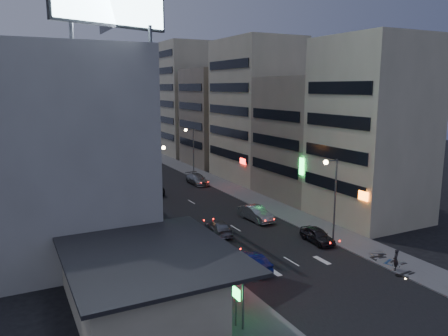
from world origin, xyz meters
TOP-DOWN VIEW (x-y plane):
  - ground at (0.00, 0.00)m, footprint 180.00×180.00m
  - sidewalk_left at (-8.00, 30.00)m, footprint 4.00×120.00m
  - sidewalk_right at (8.00, 30.00)m, footprint 4.00×120.00m
  - food_court at (-13.90, 2.00)m, footprint 11.00×13.00m
  - white_building at (-17.00, 20.00)m, footprint 14.00×24.00m
  - shophouse_near at (15.00, 10.50)m, footprint 10.00×11.00m
  - shophouse_mid at (15.50, 22.00)m, footprint 11.00×12.00m
  - shophouse_far at (15.00, 35.00)m, footprint 10.00×14.00m
  - far_left_a at (-15.50, 45.00)m, footprint 11.00×10.00m
  - far_left_b at (-16.00, 58.00)m, footprint 12.00×10.00m
  - far_right_a at (15.50, 50.00)m, footprint 11.00×12.00m
  - far_right_b at (16.00, 64.00)m, footprint 12.00×12.00m
  - street_lamp_right_near at (5.90, 6.00)m, footprint 1.60×0.44m
  - street_lamp_left at (-5.90, 22.00)m, footprint 1.60×0.44m
  - street_lamp_right_far at (5.90, 40.00)m, footprint 1.60×0.44m
  - parked_car_right_near at (4.95, 6.73)m, footprint 1.98×4.31m
  - parked_car_right_mid at (3.31, 15.40)m, footprint 2.15×5.08m
  - parked_car_left at (-3.31, 32.74)m, footprint 3.12×6.06m
  - parked_car_right_far at (4.87, 35.30)m, footprint 2.21×5.39m
  - road_car_blue at (-4.08, 4.12)m, footprint 2.08×4.49m
  - road_car_silver at (-2.40, 13.16)m, footprint 2.66×5.01m
  - person at (6.30, -1.46)m, footprint 0.74×0.74m
  - scooter_black_a at (7.18, -2.12)m, footprint 0.80×1.98m
  - scooter_silver_a at (8.22, -0.50)m, footprint 0.64×1.84m
  - scooter_blue at (7.63, 0.37)m, footprint 1.24×1.94m
  - scooter_black_b at (7.78, 1.28)m, footprint 0.90×2.08m
  - scooter_silver_b at (8.34, 1.70)m, footprint 1.24×2.10m

SIDE VIEW (x-z plane):
  - ground at x=0.00m, z-range 0.00..0.00m
  - sidewalk_left at x=-8.00m, z-range 0.00..0.12m
  - sidewalk_right at x=8.00m, z-range 0.00..0.12m
  - scooter_silver_a at x=8.22m, z-range 0.12..1.24m
  - scooter_blue at x=7.63m, z-range 0.12..1.25m
  - road_car_silver at x=-2.40m, z-range 0.00..1.38m
  - scooter_black_a at x=7.18m, z-range 0.12..1.30m
  - road_car_blue at x=-4.08m, z-range 0.00..1.43m
  - parked_car_right_near at x=4.95m, z-range 0.00..1.43m
  - scooter_silver_b at x=8.34m, z-range 0.12..1.34m
  - scooter_black_b at x=7.78m, z-range 0.12..1.35m
  - parked_car_right_far at x=4.87m, z-range 0.00..1.56m
  - parked_car_right_mid at x=3.31m, z-range 0.00..1.63m
  - parked_car_left at x=-3.31m, z-range 0.00..1.64m
  - person at x=6.30m, z-range 0.12..1.85m
  - food_court at x=-13.90m, z-range 0.05..3.92m
  - street_lamp_right_near at x=5.90m, z-range 1.35..9.37m
  - street_lamp_left at x=-5.90m, z-range 1.35..9.37m
  - street_lamp_right_far at x=5.90m, z-range 1.35..9.37m
  - far_left_b at x=-16.00m, z-range 0.00..15.00m
  - shophouse_mid at x=15.50m, z-range 0.00..16.00m
  - white_building at x=-17.00m, z-range 0.00..18.00m
  - far_right_a at x=15.50m, z-range 0.00..18.00m
  - shophouse_near at x=15.00m, z-range 0.00..20.00m
  - far_left_a at x=-15.50m, z-range 0.00..20.00m
  - shophouse_far at x=15.00m, z-range 0.00..22.00m
  - far_right_b at x=16.00m, z-range 0.00..24.00m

